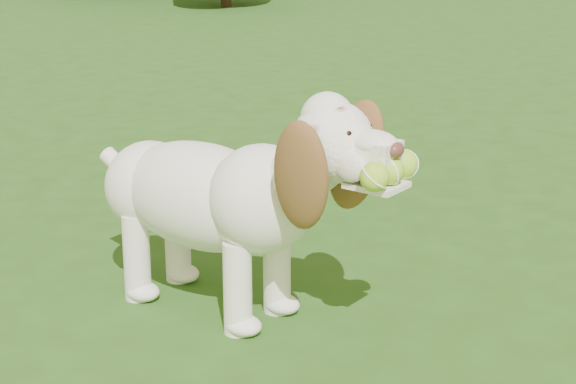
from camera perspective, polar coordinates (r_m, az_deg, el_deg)
ground at (r=4.22m, az=-6.09°, el=-3.63°), size 80.00×80.00×0.00m
dog at (r=3.47m, az=-3.65°, el=0.05°), size 0.70×1.36×0.89m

